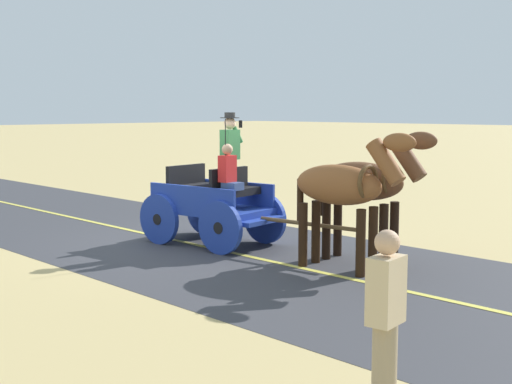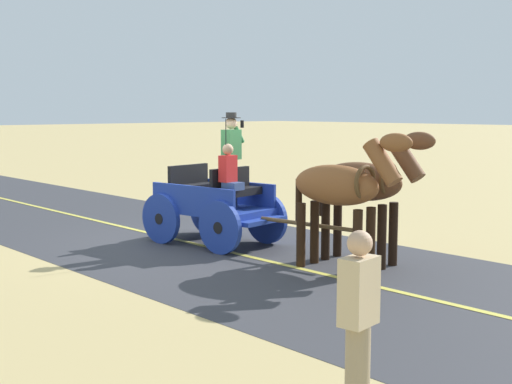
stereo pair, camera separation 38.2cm
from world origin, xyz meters
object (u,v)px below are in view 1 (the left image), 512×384
horse_drawn_carriage (215,202)px  horse_off_side (344,188)px  pedestrian_walking (385,325)px  horse_near_side (366,184)px

horse_drawn_carriage → horse_off_side: (-0.03, 3.05, 0.51)m
horse_drawn_carriage → pedestrian_walking: (4.05, 6.70, 0.05)m
horse_near_side → pedestrian_walking: size_ratio=1.36×
horse_near_side → horse_off_side: size_ratio=1.00×
horse_off_side → horse_drawn_carriage: bearing=-89.4°
horse_drawn_carriage → horse_off_side: 3.09m
horse_drawn_carriage → horse_near_side: 3.09m
pedestrian_walking → horse_off_side: bearing=-138.2°
horse_drawn_carriage → horse_off_side: bearing=90.6°
horse_off_side → pedestrian_walking: horse_off_side is taller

